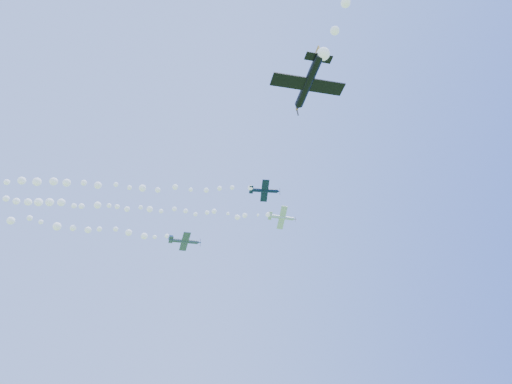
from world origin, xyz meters
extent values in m
cylinder|color=silver|center=(15.41, 14.05, 54.97)|extent=(5.45, 1.62, 1.18)
cone|color=silver|center=(18.29, 13.75, 54.74)|extent=(0.79, 0.81, 0.78)
cone|color=#A21F12|center=(18.69, 13.71, 54.71)|extent=(0.32, 0.29, 0.28)
cube|color=black|center=(18.58, 13.72, 54.72)|extent=(0.23, 0.56, 1.67)
cube|color=silver|center=(15.62, 14.00, 54.85)|extent=(1.86, 6.52, 1.97)
cube|color=silver|center=(13.03, 14.31, 55.21)|extent=(0.94, 2.33, 0.74)
cube|color=#A21F12|center=(13.01, 14.45, 55.69)|extent=(0.96, 0.44, 1.12)
sphere|color=black|center=(16.20, 14.06, 55.24)|extent=(0.76, 0.85, 0.84)
cylinder|color=#0B1933|center=(8.60, 2.31, 52.26)|extent=(5.31, 1.43, 0.85)
cone|color=#0B1933|center=(11.40, 1.85, 52.20)|extent=(0.71, 0.78, 0.71)
cone|color=white|center=(11.79, 1.79, 52.19)|extent=(0.30, 0.28, 0.25)
cube|color=black|center=(11.69, 1.80, 52.20)|extent=(0.11, 0.17, 1.66)
cube|color=#0B1933|center=(8.81, 2.27, 52.16)|extent=(2.33, 6.60, 0.34)
cube|color=#0B1933|center=(6.27, 2.69, 52.36)|extent=(1.10, 2.36, 0.15)
cube|color=white|center=(6.22, 2.71, 52.84)|extent=(0.86, 0.24, 1.07)
sphere|color=black|center=(9.34, 2.20, 52.58)|extent=(0.74, 0.74, 0.66)
cylinder|color=#3D4A58|center=(-5.02, 9.56, 43.50)|extent=(5.27, 1.12, 1.07)
cone|color=#3D4A58|center=(-2.21, 9.71, 43.68)|extent=(0.70, 0.74, 0.73)
cone|color=navy|center=(-1.82, 9.73, 43.71)|extent=(0.29, 0.26, 0.26)
cube|color=black|center=(-1.93, 9.72, 43.70)|extent=(0.16, 0.15, 1.65)
cube|color=#3D4A58|center=(-4.79, 9.57, 43.41)|extent=(1.64, 6.47, 0.35)
cube|color=#3D4A58|center=(-7.35, 9.43, 43.39)|extent=(0.86, 2.29, 0.17)
cube|color=navy|center=(-7.45, 9.44, 43.86)|extent=(0.89, 0.14, 1.09)
sphere|color=black|center=(-4.30, 9.60, 43.87)|extent=(0.70, 0.67, 0.68)
cylinder|color=black|center=(4.08, -34.92, 36.85)|extent=(1.59, 6.24, 0.94)
cone|color=black|center=(3.99, -31.58, 36.81)|extent=(0.90, 0.82, 0.83)
cone|color=orange|center=(3.97, -31.12, 36.80)|extent=(0.32, 0.34, 0.29)
cube|color=black|center=(3.98, -31.24, 36.80)|extent=(0.32, 0.08, 1.96)
cube|color=black|center=(4.09, -34.66, 36.72)|extent=(7.63, 1.77, 0.85)
cube|color=black|center=(4.16, -37.69, 36.94)|extent=(2.69, 0.96, 0.33)
cube|color=orange|center=(4.11, -37.77, 37.50)|extent=(0.23, 0.99, 1.25)
sphere|color=black|center=(4.02, -34.04, 37.23)|extent=(0.83, 0.77, 0.81)
camera|label=1|loc=(-6.97, -59.92, 2.00)|focal=30.00mm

